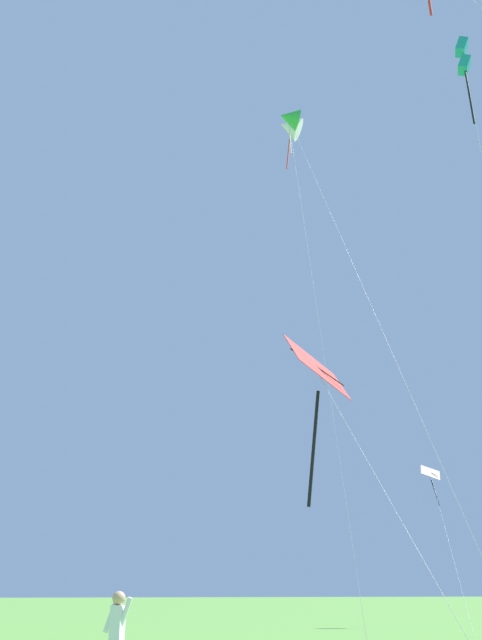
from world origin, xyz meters
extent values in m
cube|color=black|center=(19.73, 32.27, 8.01)|extent=(1.35, 0.71, 0.96)
cylinder|color=#3F382D|center=(19.73, 32.27, 8.01)|extent=(0.76, 0.47, 0.47)
cylinder|color=black|center=(19.92, 32.27, 6.92)|extent=(0.42, 0.05, 1.47)
cylinder|color=silver|center=(18.03, 28.10, 3.97)|extent=(3.42, 8.36, 7.94)
cone|color=green|center=(7.61, 19.80, 20.89)|extent=(0.97, 0.99, 1.07)
cylinder|color=silver|center=(7.60, 19.73, 19.74)|extent=(0.07, 0.21, 1.52)
cylinder|color=silver|center=(8.26, 14.67, 10.40)|extent=(1.32, 10.28, 20.81)
cube|color=red|center=(6.51, 14.75, 7.97)|extent=(2.03, 2.12, 2.00)
cylinder|color=#3F382D|center=(6.51, 14.75, 7.97)|extent=(1.71, 0.15, 1.03)
cylinder|color=black|center=(6.33, 14.80, 5.58)|extent=(0.50, 0.23, 3.32)
cylinder|color=silver|center=(6.93, 11.60, 3.90)|extent=(0.84, 6.31, 7.81)
cone|color=white|center=(10.00, 26.67, 25.79)|extent=(1.83, 1.69, 1.63)
cylinder|color=red|center=(9.82, 26.49, 24.02)|extent=(0.47, 0.47, 2.49)
cylinder|color=silver|center=(10.01, 23.47, 12.84)|extent=(0.03, 6.41, 25.67)
cube|color=teal|center=(17.62, 21.04, 28.11)|extent=(1.00, 1.01, 0.87)
cube|color=teal|center=(17.62, 21.04, 26.94)|extent=(1.00, 1.01, 0.87)
cylinder|color=#3F382D|center=(17.62, 21.04, 27.53)|extent=(0.05, 0.05, 1.67)
cylinder|color=black|center=(17.60, 20.95, 24.98)|extent=(0.17, 0.30, 3.59)
cube|color=white|center=(0.62, 9.78, 1.19)|extent=(0.29, 0.29, 0.65)
cylinder|color=white|center=(0.73, 9.70, 1.35)|extent=(0.29, 0.24, 0.61)
cylinder|color=white|center=(0.51, 9.85, 1.35)|extent=(0.29, 0.24, 0.61)
sphere|color=tan|center=(0.62, 9.78, 1.63)|extent=(0.24, 0.24, 0.24)
camera|label=1|loc=(-0.59, -4.01, 1.76)|focal=39.29mm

